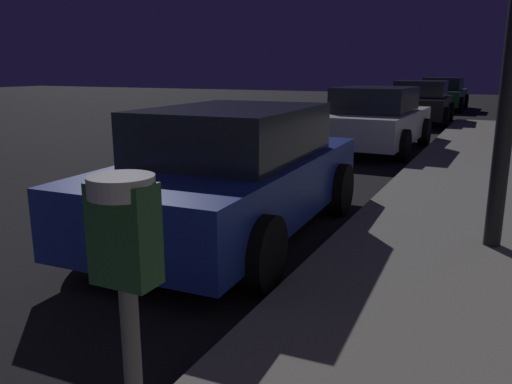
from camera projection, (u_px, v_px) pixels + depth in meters
name	position (u px, v px, depth m)	size (l,w,h in m)	color
parking_meter	(128.00, 289.00, 1.51)	(0.19, 0.19, 1.40)	#59595B
car_blue	(234.00, 172.00, 5.69)	(2.10, 4.16, 1.43)	navy
car_white	(375.00, 119.00, 11.65)	(2.07, 4.09, 1.43)	silver
car_black	(420.00, 102.00, 17.46)	(2.12, 4.06, 1.43)	black
car_green	(443.00, 94.00, 23.23)	(2.00, 4.54, 1.43)	#19592D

